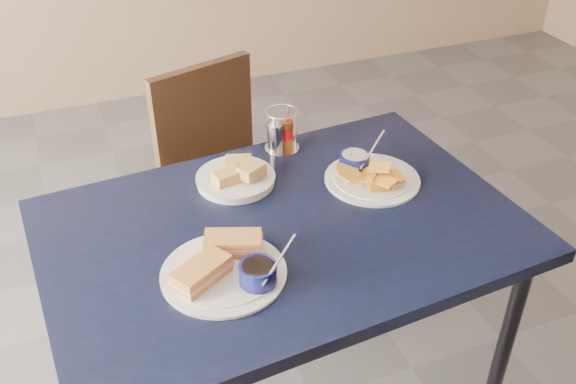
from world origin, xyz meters
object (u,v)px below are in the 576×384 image
object	(u,v)px
chair_far	(226,165)
sandwich_plate	(227,266)
dining_table	(283,243)
bread_basket	(237,177)
condiment_caddy	(280,133)
plantain_plate	(366,173)

from	to	relation	value
chair_far	sandwich_plate	world-z (taller)	chair_far
sandwich_plate	dining_table	bearing A→B (deg)	34.48
chair_far	bread_basket	xyz separation A→B (m)	(-0.10, -0.49, 0.27)
dining_table	condiment_caddy	xyz separation A→B (m)	(0.13, 0.37, 0.12)
condiment_caddy	chair_far	bearing A→B (deg)	102.98
plantain_plate	bread_basket	bearing A→B (deg)	162.38
dining_table	condiment_caddy	distance (m)	0.41
dining_table	bread_basket	distance (m)	0.25
chair_far	plantain_plate	bearing A→B (deg)	-67.09
bread_basket	plantain_plate	bearing A→B (deg)	-17.62
chair_far	sandwich_plate	bearing A→B (deg)	-105.74
dining_table	bread_basket	size ratio (longest dim) A/B	5.78
bread_basket	condiment_caddy	xyz separation A→B (m)	(0.19, 0.13, 0.04)
plantain_plate	condiment_caddy	distance (m)	0.30
condiment_caddy	bread_basket	bearing A→B (deg)	-144.38
dining_table	condiment_caddy	size ratio (longest dim) A/B	9.56
dining_table	chair_far	size ratio (longest dim) A/B	1.49
dining_table	chair_far	bearing A→B (deg)	86.16
dining_table	condiment_caddy	bearing A→B (deg)	70.15
sandwich_plate	plantain_plate	xyz separation A→B (m)	(0.50, 0.25, -0.00)
chair_far	plantain_plate	distance (m)	0.71
chair_far	dining_table	bearing A→B (deg)	-93.84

